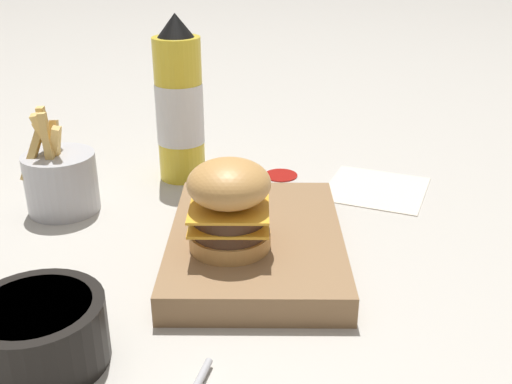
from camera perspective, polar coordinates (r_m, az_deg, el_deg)
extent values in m
plane|color=#B7B2A8|center=(0.77, -0.87, -4.65)|extent=(6.00, 6.00, 0.00)
cube|color=olive|center=(0.72, 0.00, -4.86)|extent=(0.29, 0.20, 0.03)
cylinder|color=tan|center=(0.68, -2.50, -4.49)|extent=(0.09, 0.09, 0.02)
cylinder|color=#4C3323|center=(0.67, -2.52, -3.29)|extent=(0.08, 0.08, 0.01)
cube|color=gold|center=(0.67, -2.53, -2.66)|extent=(0.09, 0.09, 0.00)
cylinder|color=#4C3323|center=(0.66, -2.55, -2.02)|extent=(0.08, 0.08, 0.01)
cube|color=gold|center=(0.66, -2.56, -1.38)|extent=(0.09, 0.09, 0.00)
ellipsoid|color=tan|center=(0.65, -2.60, 0.81)|extent=(0.09, 0.09, 0.05)
cylinder|color=yellow|center=(0.93, -7.27, 7.74)|extent=(0.07, 0.07, 0.22)
cylinder|color=silver|center=(0.93, -7.26, 7.48)|extent=(0.07, 0.07, 0.09)
cone|color=black|center=(0.90, -7.71, 15.50)|extent=(0.05, 0.05, 0.03)
cylinder|color=#B7B7BC|center=(0.87, -18.03, 0.87)|extent=(0.10, 0.10, 0.08)
cube|color=#E5B760|center=(0.84, -19.17, 3.96)|extent=(0.01, 0.02, 0.10)
cube|color=#E5B760|center=(0.86, -20.42, 3.65)|extent=(0.04, 0.04, 0.08)
cube|color=#E5B760|center=(0.85, -19.07, 4.30)|extent=(0.04, 0.03, 0.10)
cube|color=#E5B760|center=(0.86, -19.11, 3.74)|extent=(0.03, 0.02, 0.08)
cube|color=#E5B760|center=(0.88, -19.11, 4.28)|extent=(0.03, 0.03, 0.08)
cube|color=#E5B760|center=(0.85, -18.71, 3.70)|extent=(0.03, 0.03, 0.08)
cube|color=#E5B760|center=(0.88, -18.52, 3.90)|extent=(0.01, 0.02, 0.07)
cube|color=#E5B760|center=(0.87, -19.27, 4.67)|extent=(0.02, 0.01, 0.10)
cube|color=#E5B760|center=(0.86, -18.54, 3.85)|extent=(0.03, 0.01, 0.08)
cylinder|color=black|center=(0.59, -19.97, -12.55)|extent=(0.12, 0.12, 0.06)
cylinder|color=#669356|center=(0.57, -20.37, -10.28)|extent=(0.10, 0.10, 0.01)
cylinder|color=#9E140F|center=(0.96, 2.39, 1.66)|extent=(0.05, 0.05, 0.00)
cube|color=beige|center=(0.93, 11.35, 0.34)|extent=(0.19, 0.19, 0.00)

